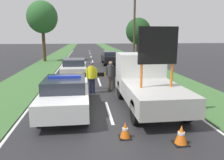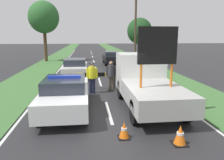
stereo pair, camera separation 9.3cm
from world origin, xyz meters
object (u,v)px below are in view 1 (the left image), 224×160
queued_car_van_white (74,67)px  utility_pole (134,27)px  police_officer (92,75)px  traffic_cone_behind_barrier (181,135)px  roadside_tree_near_right (42,17)px  roadside_tree_near_left (138,31)px  traffic_cone_near_truck (125,130)px  queued_car_sedan_black (110,57)px  police_car (66,94)px  work_truck (146,81)px  traffic_cone_near_police (130,86)px  traffic_cone_lane_edge (69,89)px  traffic_cone_centre_front (142,85)px  road_barrier (97,76)px  pedestrian_civilian (111,74)px

queued_car_van_white → utility_pole: size_ratio=0.56×
police_officer → traffic_cone_behind_barrier: size_ratio=2.87×
queued_car_van_white → roadside_tree_near_right: roadside_tree_near_right is taller
roadside_tree_near_left → utility_pole: size_ratio=0.69×
traffic_cone_near_truck → queued_car_sedan_black: (1.62, 17.84, 0.51)m
traffic_cone_near_truck → traffic_cone_behind_barrier: bearing=-20.7°
roadside_tree_near_right → police_car: bearing=-77.7°
police_car → queued_car_van_white: (0.02, 7.78, -0.00)m
police_car → work_truck: size_ratio=0.90×
traffic_cone_near_police → traffic_cone_lane_edge: (-3.46, -0.25, 0.03)m
queued_car_van_white → roadside_tree_near_left: bearing=-126.4°
traffic_cone_near_police → police_car: bearing=-136.5°
police_officer → traffic_cone_centre_front: 3.11m
traffic_cone_near_truck → utility_pole: (3.72, 15.36, 3.67)m
queued_car_sedan_black → traffic_cone_near_truck: bearing=84.8°
utility_pole → police_car: bearing=-114.4°
road_barrier → roadside_tree_near_right: (-5.62, 15.17, 4.43)m
utility_pole → roadside_tree_near_right: bearing=147.8°
road_barrier → traffic_cone_near_police: (1.85, -0.46, -0.58)m
police_car → work_truck: 3.60m
traffic_cone_behind_barrier → traffic_cone_lane_edge: traffic_cone_behind_barrier is taller
queued_car_sedan_black → utility_pole: 4.54m
work_truck → utility_pole: 12.70m
police_car → roadside_tree_near_right: size_ratio=0.66×
traffic_cone_centre_front → queued_car_sedan_black: queued_car_sedan_black is taller
police_car → traffic_cone_centre_front: bearing=38.6°
roadside_tree_near_left → roadside_tree_near_right: size_ratio=0.73×
traffic_cone_near_police → roadside_tree_near_left: (4.02, 14.58, 3.40)m
traffic_cone_lane_edge → queued_car_sedan_black: (3.72, 12.17, 0.50)m
work_truck → queued_car_sedan_black: size_ratio=1.12×
traffic_cone_behind_barrier → roadside_tree_near_left: (3.83, 21.09, 3.35)m
police_officer → utility_pole: (4.56, 9.84, 2.93)m
traffic_cone_behind_barrier → traffic_cone_lane_edge: size_ratio=1.09×
queued_car_van_white → pedestrian_civilian: bearing=116.5°
utility_pole → queued_car_sedan_black: bearing=130.1°
road_barrier → traffic_cone_centre_front: 2.70m
police_car → work_truck: bearing=7.3°
traffic_cone_centre_front → traffic_cone_lane_edge: (-4.23, -0.36, -0.00)m
traffic_cone_near_police → traffic_cone_lane_edge: traffic_cone_lane_edge is taller
traffic_cone_centre_front → roadside_tree_near_left: (3.25, 14.47, 3.37)m
queued_car_van_white → utility_pole: bearing=-139.5°
pedestrian_civilian → work_truck: bearing=-42.8°
traffic_cone_near_police → traffic_cone_behind_barrier: bearing=-88.3°
traffic_cone_behind_barrier → traffic_cone_near_truck: bearing=159.3°
traffic_cone_centre_front → traffic_cone_near_truck: (-2.13, -6.03, -0.01)m
police_car → road_barrier: police_car is taller
traffic_cone_near_truck → roadside_tree_near_left: roadside_tree_near_left is taller
utility_pole → traffic_cone_centre_front: bearing=-99.6°
work_truck → traffic_cone_behind_barrier: (0.02, -3.76, -0.83)m
road_barrier → roadside_tree_near_right: 16.77m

